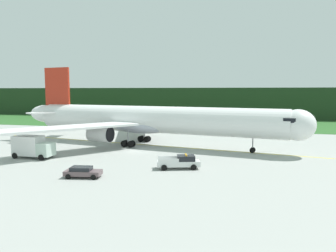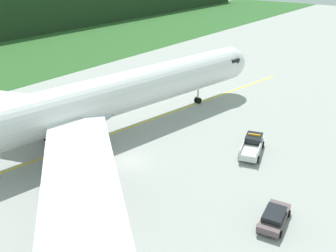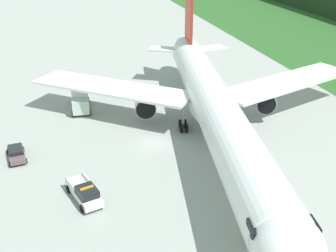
{
  "view_description": "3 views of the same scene",
  "coord_description": "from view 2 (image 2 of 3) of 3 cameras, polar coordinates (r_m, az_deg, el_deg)",
  "views": [
    {
      "loc": [
        18.67,
        -50.84,
        10.36
      ],
      "look_at": [
        4.14,
        7.97,
        3.69
      ],
      "focal_mm": 34.48,
      "sensor_mm": 36.0,
      "label": 1
    },
    {
      "loc": [
        -25.99,
        -25.38,
        20.39
      ],
      "look_at": [
        5.41,
        -1.18,
        2.67
      ],
      "focal_mm": 40.79,
      "sensor_mm": 36.0,
      "label": 2
    },
    {
      "loc": [
        45.12,
        -10.21,
        24.39
      ],
      "look_at": [
        5.05,
        0.33,
        4.63
      ],
      "focal_mm": 44.17,
      "sensor_mm": 36.0,
      "label": 3
    }
  ],
  "objects": [
    {
      "name": "airliner",
      "position": [
        44.76,
        -12.63,
        3.11
      ],
      "size": [
        58.06,
        48.02,
        15.22
      ],
      "color": "white",
      "rests_on": "ground"
    },
    {
      "name": "catering_truck",
      "position": [
        28.21,
        -12.54,
        -17.87
      ],
      "size": [
        6.45,
        2.9,
        3.57
      ],
      "color": "#B2C8BC",
      "rests_on": "ground"
    },
    {
      "name": "staff_car",
      "position": [
        33.51,
        15.59,
        -12.94
      ],
      "size": [
        4.55,
        2.53,
        1.3
      ],
      "color": "#5F4C50",
      "rests_on": "ground"
    },
    {
      "name": "taxiway_centerline_main",
      "position": [
        47.1,
        -11.09,
        -2.05
      ],
      "size": [
        77.26,
        12.86,
        0.01
      ],
      "primitive_type": "cube",
      "rotation": [
        0.0,
        0.0,
        -0.16
      ],
      "color": "yellow",
      "rests_on": "ground"
    },
    {
      "name": "ground",
      "position": [
        41.66,
        -5.86,
        -5.36
      ],
      "size": [
        320.0,
        320.0,
        0.0
      ],
      "primitive_type": "plane",
      "color": "#999D98"
    },
    {
      "name": "ops_pickup_truck",
      "position": [
        43.98,
        12.49,
        -2.83
      ],
      "size": [
        6.0,
        3.5,
        1.94
      ],
      "color": "silver",
      "rests_on": "ground"
    }
  ]
}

